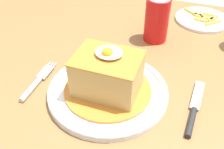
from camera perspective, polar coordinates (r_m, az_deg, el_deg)
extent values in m
cube|color=olive|center=(0.67, 2.75, 1.32)|extent=(1.22, 0.86, 0.04)
cylinder|color=olive|center=(1.35, -15.01, 2.24)|extent=(0.07, 0.07, 0.70)
cylinder|color=white|center=(0.57, -0.68, -3.94)|extent=(0.26, 0.26, 0.01)
torus|color=white|center=(0.56, -0.69, -3.39)|extent=(0.26, 0.26, 0.01)
cylinder|color=orange|center=(0.56, -0.69, -3.34)|extent=(0.19, 0.19, 0.01)
cube|color=tan|center=(0.53, -0.72, 0.03)|extent=(0.13, 0.10, 0.08)
cube|color=orange|center=(0.51, -0.76, 3.64)|extent=(0.13, 0.10, 0.00)
ellipsoid|color=white|center=(0.51, -0.91, 4.95)|extent=(0.06, 0.05, 0.01)
sphere|color=yellow|center=(0.50, -0.77, 4.70)|extent=(0.02, 0.02, 0.02)
cylinder|color=silver|center=(0.60, -17.47, -3.12)|extent=(0.01, 0.08, 0.01)
cube|color=silver|center=(0.64, -14.46, 0.56)|extent=(0.02, 0.05, 0.00)
cylinder|color=silver|center=(0.65, -12.78, 1.73)|extent=(0.00, 0.03, 0.00)
cylinder|color=silver|center=(0.66, -13.39, 1.86)|extent=(0.00, 0.03, 0.00)
cylinder|color=silver|center=(0.66, -13.99, 1.99)|extent=(0.00, 0.03, 0.00)
cylinder|color=#262628|center=(0.53, 17.05, -10.00)|extent=(0.02, 0.08, 0.01)
cube|color=silver|center=(0.59, 18.35, -4.26)|extent=(0.02, 0.09, 0.00)
cylinder|color=red|center=(0.73, 9.83, 11.76)|extent=(0.07, 0.07, 0.12)
cylinder|color=white|center=(0.90, 19.27, 11.39)|extent=(0.17, 0.17, 0.01)
cube|color=#EAC64C|center=(0.91, 20.91, 12.13)|extent=(0.05, 0.02, 0.01)
cube|color=#EAC64C|center=(0.89, 19.88, 11.56)|extent=(0.05, 0.02, 0.01)
cube|color=#EAC64C|center=(0.87, 19.29, 11.20)|extent=(0.06, 0.02, 0.01)
cube|color=#EAC64C|center=(0.87, 21.42, 10.56)|extent=(0.05, 0.04, 0.01)
cube|color=#EAC64C|center=(0.91, 17.06, 13.01)|extent=(0.05, 0.05, 0.01)
cube|color=#EAC64C|center=(0.89, 19.67, 11.89)|extent=(0.07, 0.02, 0.01)
cube|color=#EAC64C|center=(0.90, 18.94, 12.09)|extent=(0.03, 0.05, 0.01)
cube|color=#EAC64C|center=(0.89, 21.09, 11.30)|extent=(0.03, 0.04, 0.01)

